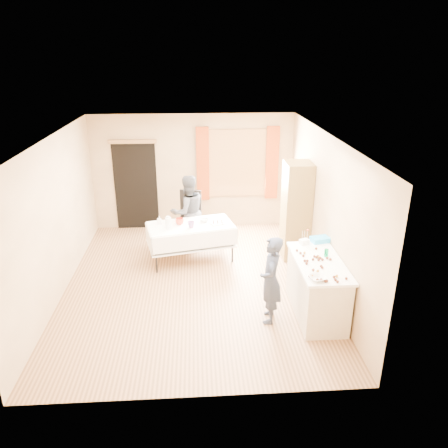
{
  "coord_description": "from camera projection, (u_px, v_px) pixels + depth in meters",
  "views": [
    {
      "loc": [
        0.07,
        -6.85,
        3.88
      ],
      "look_at": [
        0.52,
        0.0,
        1.13
      ],
      "focal_mm": 35.0,
      "sensor_mm": 36.0,
      "label": 1
    }
  ],
  "objects": [
    {
      "name": "doorway",
      "position": [
        136.0,
        186.0,
        9.86
      ],
      "size": [
        0.95,
        0.04,
        2.0
      ],
      "primitive_type": "cube",
      "color": "black",
      "rests_on": "floor"
    },
    {
      "name": "chair",
      "position": [
        189.0,
        227.0,
        9.35
      ],
      "size": [
        0.55,
        0.55,
        1.12
      ],
      "rotation": [
        0.0,
        0.0,
        -0.22
      ],
      "color": "black",
      "rests_on": "floor"
    },
    {
      "name": "wall_back",
      "position": [
        193.0,
        172.0,
        9.86
      ],
      "size": [
        4.5,
        0.02,
        2.6
      ],
      "primitive_type": "cube",
      "color": "tan",
      "rests_on": "floor"
    },
    {
      "name": "curtain_left",
      "position": [
        203.0,
        164.0,
        9.71
      ],
      "size": [
        0.28,
        0.06,
        1.65
      ],
      "primitive_type": "cube",
      "color": "#9A3711",
      "rests_on": "wall_back"
    },
    {
      "name": "cake_balls",
      "position": [
        319.0,
        265.0,
        6.42
      ],
      "size": [
        0.53,
        1.11,
        0.04
      ],
      "color": "#3F2314",
      "rests_on": "counter"
    },
    {
      "name": "mixing_bowl",
      "position": [
        318.0,
        278.0,
        6.03
      ],
      "size": [
        0.32,
        0.32,
        0.06
      ],
      "primitive_type": "imported",
      "rotation": [
        0.0,
        0.0,
        0.21
      ],
      "color": "white",
      "rests_on": "counter"
    },
    {
      "name": "wall_right",
      "position": [
        326.0,
        212.0,
        7.44
      ],
      "size": [
        0.02,
        5.5,
        2.6
      ],
      "primitive_type": "cube",
      "color": "tan",
      "rests_on": "floor"
    },
    {
      "name": "bottle",
      "position": [
        159.0,
        220.0,
        8.37
      ],
      "size": [
        0.11,
        0.11,
        0.17
      ],
      "primitive_type": "imported",
      "rotation": [
        0.0,
        0.0,
        0.23
      ],
      "color": "white",
      "rests_on": "party_table"
    },
    {
      "name": "blue_basket",
      "position": [
        320.0,
        239.0,
        7.23
      ],
      "size": [
        0.34,
        0.26,
        0.08
      ],
      "primitive_type": "cube",
      "rotation": [
        0.0,
        0.0,
        0.22
      ],
      "color": "#249DE8",
      "rests_on": "counter"
    },
    {
      "name": "girl",
      "position": [
        271.0,
        280.0,
        6.49
      ],
      "size": [
        0.61,
        0.49,
        1.37
      ],
      "primitive_type": "imported",
      "rotation": [
        0.0,
        0.0,
        -1.74
      ],
      "color": "#232A3F",
      "rests_on": "floor"
    },
    {
      "name": "ceiling",
      "position": [
        191.0,
        137.0,
        6.81
      ],
      "size": [
        4.5,
        5.5,
        0.02
      ],
      "primitive_type": "cube",
      "color": "white",
      "rests_on": "floor"
    },
    {
      "name": "window_pane",
      "position": [
        237.0,
        163.0,
        9.79
      ],
      "size": [
        1.2,
        0.02,
        1.4
      ],
      "primitive_type": "cube",
      "color": "white",
      "rests_on": "wall_back"
    },
    {
      "name": "wall_front",
      "position": [
        193.0,
        304.0,
        4.75
      ],
      "size": [
        4.5,
        0.02,
        2.6
      ],
      "primitive_type": "cube",
      "color": "tan",
      "rests_on": "floor"
    },
    {
      "name": "foam_block",
      "position": [
        304.0,
        242.0,
        7.14
      ],
      "size": [
        0.18,
        0.15,
        0.08
      ],
      "primitive_type": "cube",
      "rotation": [
        0.0,
        0.0,
        0.42
      ],
      "color": "white",
      "rests_on": "counter"
    },
    {
      "name": "wall_left",
      "position": [
        55.0,
        218.0,
        7.16
      ],
      "size": [
        0.02,
        5.5,
        2.6
      ],
      "primitive_type": "cube",
      "color": "tan",
      "rests_on": "floor"
    },
    {
      "name": "pitcher",
      "position": [
        168.0,
        223.0,
        8.15
      ],
      "size": [
        0.14,
        0.14,
        0.22
      ],
      "primitive_type": "cylinder",
      "rotation": [
        0.0,
        0.0,
        0.33
      ],
      "color": "silver",
      "rests_on": "party_table"
    },
    {
      "name": "woman",
      "position": [
        188.0,
        212.0,
        8.98
      ],
      "size": [
        1.18,
        1.14,
        1.54
      ],
      "primitive_type": "imported",
      "rotation": [
        0.0,
        0.0,
        3.56
      ],
      "color": "black",
      "rests_on": "floor"
    },
    {
      "name": "cabinet",
      "position": [
        296.0,
        211.0,
        8.48
      ],
      "size": [
        0.5,
        0.6,
        1.92
      ],
      "primitive_type": "cube",
      "color": "brown",
      "rests_on": "floor"
    },
    {
      "name": "counter",
      "position": [
        317.0,
        288.0,
        6.75
      ],
      "size": [
        0.7,
        1.47,
        0.91
      ],
      "color": "beige",
      "rests_on": "floor"
    },
    {
      "name": "pastry_tray",
      "position": [
        218.0,
        223.0,
        8.42
      ],
      "size": [
        0.33,
        0.29,
        0.02
      ],
      "primitive_type": "cube",
      "rotation": [
        0.0,
        0.0,
        0.37
      ],
      "color": "white",
      "rests_on": "party_table"
    },
    {
      "name": "door_lintel",
      "position": [
        132.0,
        142.0,
        9.45
      ],
      "size": [
        1.05,
        0.06,
        0.08
      ],
      "primitive_type": "cube",
      "color": "olive",
      "rests_on": "wall_back"
    },
    {
      "name": "soda_can",
      "position": [
        326.0,
        253.0,
        6.71
      ],
      "size": [
        0.08,
        0.08,
        0.12
      ],
      "primitive_type": "cylinder",
      "rotation": [
        0.0,
        0.0,
        0.31
      ],
      "color": "#028A4A",
      "rests_on": "counter"
    },
    {
      "name": "small_bowl",
      "position": [
        204.0,
        220.0,
        8.52
      ],
      "size": [
        0.25,
        0.25,
        0.05
      ],
      "primitive_type": "imported",
      "rotation": [
        0.0,
        0.0,
        0.23
      ],
      "color": "white",
      "rests_on": "party_table"
    },
    {
      "name": "cup_rainbow",
      "position": [
        191.0,
        225.0,
        8.21
      ],
      "size": [
        0.13,
        0.13,
        0.12
      ],
      "primitive_type": "imported",
      "rotation": [
        0.0,
        0.0,
        0.0
      ],
      "color": "red",
      "rests_on": "party_table"
    },
    {
      "name": "cup_red",
      "position": [
        180.0,
        221.0,
        8.37
      ],
      "size": [
        0.16,
        0.16,
        0.12
      ],
      "primitive_type": "imported",
      "rotation": [
        0.0,
        0.0,
        -0.0
      ],
      "color": "#B7311B",
      "rests_on": "party_table"
    },
    {
      "name": "party_table",
      "position": [
        191.0,
        239.0,
        8.5
      ],
      "size": [
        1.79,
        1.19,
        0.75
      ],
      "rotation": [
        0.0,
        0.0,
        0.23
      ],
      "color": "black",
      "rests_on": "floor"
    },
    {
      "name": "floor",
      "position": [
        195.0,
        284.0,
        7.79
      ],
      "size": [
        4.5,
        5.5,
        0.02
      ],
      "primitive_type": "cube",
      "color": "#9E7047",
      "rests_on": "ground"
    },
    {
      "name": "window_frame",
      "position": [
        237.0,
        163.0,
        9.81
      ],
      "size": [
        1.32,
        0.06,
        1.52
      ],
      "primitive_type": "cube",
      "color": "olive",
      "rests_on": "wall_back"
    },
    {
      "name": "curtain_right",
      "position": [
        272.0,
        163.0,
        9.81
      ],
      "size": [
        0.28,
        0.06,
        1.65
      ],
      "primitive_type": "cube",
      "color": "#9A3711",
      "rests_on": "wall_back"
    }
  ]
}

